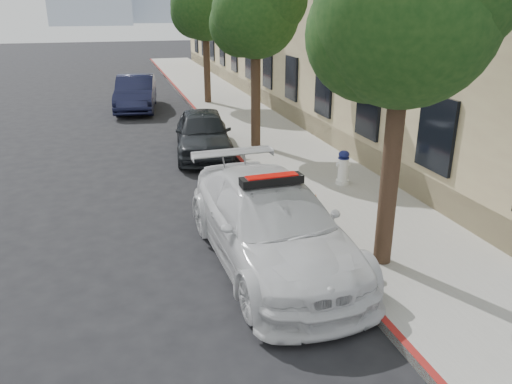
{
  "coord_description": "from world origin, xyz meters",
  "views": [
    {
      "loc": [
        -1.39,
        -8.88,
        4.37
      ],
      "look_at": [
        1.1,
        -0.25,
        1.0
      ],
      "focal_mm": 35.0,
      "sensor_mm": 36.0,
      "label": 1
    }
  ],
  "objects": [
    {
      "name": "ground",
      "position": [
        0.0,
        0.0,
        0.0
      ],
      "size": [
        120.0,
        120.0,
        0.0
      ],
      "primitive_type": "plane",
      "color": "black",
      "rests_on": "ground"
    },
    {
      "name": "sidewalk",
      "position": [
        3.6,
        10.0,
        0.07
      ],
      "size": [
        3.2,
        50.0,
        0.15
      ],
      "primitive_type": "cube",
      "color": "gray",
      "rests_on": "ground"
    },
    {
      "name": "curb_strip",
      "position": [
        2.06,
        10.0,
        0.07
      ],
      "size": [
        0.12,
        50.0,
        0.15
      ],
      "primitive_type": "cube",
      "color": "maroon",
      "rests_on": "ground"
    },
    {
      "name": "tree_near",
      "position": [
        2.93,
        -2.01,
        4.27
      ],
      "size": [
        2.92,
        2.82,
        5.62
      ],
      "color": "black",
      "rests_on": "sidewalk"
    },
    {
      "name": "tree_mid",
      "position": [
        2.93,
        5.99,
        4.16
      ],
      "size": [
        2.77,
        2.64,
        5.43
      ],
      "color": "black",
      "rests_on": "sidewalk"
    },
    {
      "name": "tree_far",
      "position": [
        2.93,
        13.99,
        4.39
      ],
      "size": [
        3.1,
        3.0,
        5.81
      ],
      "color": "black",
      "rests_on": "sidewalk"
    },
    {
      "name": "police_car",
      "position": [
        1.1,
        -1.22,
        0.76
      ],
      "size": [
        2.33,
        5.27,
        1.66
      ],
      "rotation": [
        0.0,
        0.0,
        0.04
      ],
      "color": "silver",
      "rests_on": "ground"
    },
    {
      "name": "parked_car_mid",
      "position": [
        1.2,
        5.95,
        0.69
      ],
      "size": [
        2.16,
        4.25,
        1.39
      ],
      "primitive_type": "imported",
      "rotation": [
        0.0,
        0.0,
        -0.13
      ],
      "color": "black",
      "rests_on": "ground"
    },
    {
      "name": "parked_car_far",
      "position": [
        -0.35,
        13.78,
        0.74
      ],
      "size": [
        2.15,
        4.69,
        1.49
      ],
      "primitive_type": "imported",
      "rotation": [
        0.0,
        0.0,
        -0.13
      ],
      "color": "black",
      "rests_on": "ground"
    },
    {
      "name": "fire_hydrant",
      "position": [
        3.98,
        1.89,
        0.57
      ],
      "size": [
        0.36,
        0.33,
        0.87
      ],
      "rotation": [
        0.0,
        0.0,
        -0.05
      ],
      "color": "white",
      "rests_on": "sidewalk"
    },
    {
      "name": "traffic_cone",
      "position": [
        2.35,
        -0.25,
        0.49
      ],
      "size": [
        0.38,
        0.38,
        0.69
      ],
      "rotation": [
        0.0,
        0.0,
        0.05
      ],
      "color": "black",
      "rests_on": "sidewalk"
    }
  ]
}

